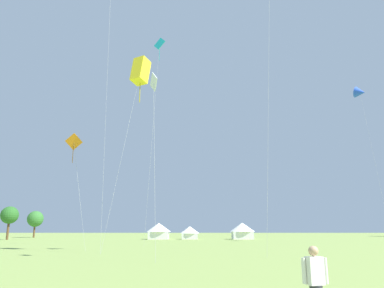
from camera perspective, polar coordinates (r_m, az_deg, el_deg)
The scene contains 11 objects.
kite_cyan_diamond at distance 51.87m, azimuth -5.18°, elevation 14.80°, with size 2.14×1.40×28.12m.
kite_blue_delta at distance 68.12m, azimuth 24.94°, elevation 7.37°, with size 2.76×3.74×25.73m.
kite_yellow_box at distance 38.01m, azimuth -8.10°, elevation 11.28°, with size 3.51×3.53×19.21m.
kite_white_diamond at distance 28.02m, azimuth -6.05°, elevation 9.04°, with size 1.01×2.61×13.81m.
kite_orange_diamond at distance 40.32m, azimuth -18.08°, elevation 0.05°, with size 3.24×1.50×11.99m.
person_spectator at distance 8.94m, azimuth 18.92°, elevation -20.58°, with size 0.57×0.32×1.73m.
festival_tent_center at distance 77.86m, azimuth -5.25°, elevation -13.35°, with size 5.09×5.09×3.31m.
festival_tent_right at distance 77.52m, azimuth -0.35°, elevation -13.68°, with size 4.04×4.04×2.63m.
festival_tent_left at distance 78.17m, azimuth 7.92°, elevation -13.26°, with size 5.18×5.18×3.37m.
tree_distant_left at distance 99.89m, azimuth -23.42°, elevation -10.77°, with size 3.89×3.89×6.46m.
tree_distant_right at distance 82.16m, azimuth -26.76°, elevation -9.98°, with size 3.43×3.43×6.50m.
Camera 1 is at (0.18, -3.23, 2.10)m, focal length 33.91 mm.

